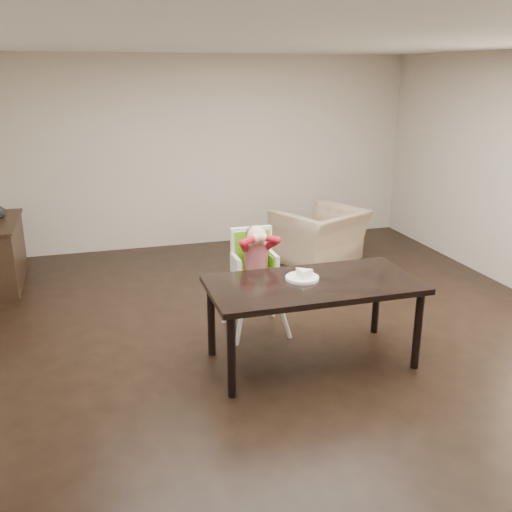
# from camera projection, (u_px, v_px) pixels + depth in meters

# --- Properties ---
(ground) EXTENTS (7.00, 7.00, 0.00)m
(ground) POSITION_uv_depth(u_px,v_px,m) (291.00, 342.00, 5.44)
(ground) COLOR black
(ground) RESTS_ON ground
(room_walls) EXTENTS (6.02, 7.02, 2.71)m
(room_walls) POSITION_uv_depth(u_px,v_px,m) (295.00, 146.00, 4.87)
(room_walls) COLOR #BDB09C
(room_walls) RESTS_ON ground
(dining_table) EXTENTS (1.80, 0.90, 0.75)m
(dining_table) POSITION_uv_depth(u_px,v_px,m) (313.00, 291.00, 4.88)
(dining_table) COLOR black
(dining_table) RESTS_ON ground
(high_chair) EXTENTS (0.45, 0.45, 1.08)m
(high_chair) POSITION_uv_depth(u_px,v_px,m) (255.00, 257.00, 5.48)
(high_chair) COLOR white
(high_chair) RESTS_ON ground
(plate) EXTENTS (0.32, 0.32, 0.08)m
(plate) POSITION_uv_depth(u_px,v_px,m) (303.00, 276.00, 4.91)
(plate) COLOR white
(plate) RESTS_ON dining_table
(armchair) EXTENTS (1.28, 1.11, 0.95)m
(armchair) POSITION_uv_depth(u_px,v_px,m) (320.00, 227.00, 7.65)
(armchair) COLOR tan
(armchair) RESTS_ON ground
(sideboard) EXTENTS (0.44, 1.26, 0.79)m
(sideboard) POSITION_uv_depth(u_px,v_px,m) (2.00, 253.00, 6.79)
(sideboard) COLOR black
(sideboard) RESTS_ON ground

